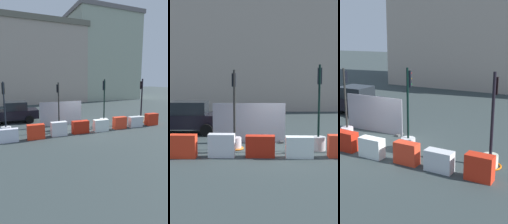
% 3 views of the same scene
% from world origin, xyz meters
% --- Properties ---
extents(ground_plane, '(120.00, 120.00, 0.00)m').
position_xyz_m(ground_plane, '(0.00, 0.00, 0.00)').
color(ground_plane, '#333D3E').
extents(traffic_light_0, '(0.62, 0.62, 3.40)m').
position_xyz_m(traffic_light_0, '(-5.31, 0.12, 0.66)').
color(traffic_light_0, silver).
rests_on(traffic_light_0, ground_plane).
extents(traffic_light_1, '(0.76, 0.76, 3.32)m').
position_xyz_m(traffic_light_1, '(-1.83, 0.09, 0.54)').
color(traffic_light_1, silver).
rests_on(traffic_light_1, ground_plane).
extents(traffic_light_2, '(0.61, 0.61, 3.54)m').
position_xyz_m(traffic_light_2, '(1.66, -0.08, 0.63)').
color(traffic_light_2, silver).
rests_on(traffic_light_2, ground_plane).
extents(traffic_light_3, '(0.87, 0.87, 3.57)m').
position_xyz_m(traffic_light_3, '(5.21, -0.05, 0.67)').
color(traffic_light_3, beige).
rests_on(traffic_light_3, ground_plane).
extents(construction_barrier_0, '(1.09, 0.40, 0.77)m').
position_xyz_m(construction_barrier_0, '(-5.22, -1.39, 0.39)').
color(construction_barrier_0, silver).
rests_on(construction_barrier_0, ground_plane).
extents(construction_barrier_1, '(1.03, 0.47, 0.89)m').
position_xyz_m(construction_barrier_1, '(-3.69, -1.39, 0.44)').
color(construction_barrier_1, red).
rests_on(construction_barrier_1, ground_plane).
extents(construction_barrier_2, '(1.01, 0.48, 0.89)m').
position_xyz_m(construction_barrier_2, '(-2.23, -1.27, 0.45)').
color(construction_barrier_2, silver).
rests_on(construction_barrier_2, ground_plane).
extents(construction_barrier_3, '(1.12, 0.50, 0.83)m').
position_xyz_m(construction_barrier_3, '(-0.76, -1.26, 0.41)').
color(construction_barrier_3, red).
rests_on(construction_barrier_3, ground_plane).
extents(construction_barrier_4, '(1.05, 0.48, 0.81)m').
position_xyz_m(construction_barrier_4, '(0.72, -1.36, 0.40)').
color(construction_barrier_4, white).
rests_on(construction_barrier_4, ground_plane).
extents(construction_barrier_5, '(0.97, 0.46, 0.86)m').
position_xyz_m(construction_barrier_5, '(2.30, -1.28, 0.43)').
color(construction_barrier_5, red).
rests_on(construction_barrier_5, ground_plane).
extents(construction_barrier_6, '(1.06, 0.50, 0.78)m').
position_xyz_m(construction_barrier_6, '(3.68, -1.30, 0.39)').
color(construction_barrier_6, silver).
rests_on(construction_barrier_6, ground_plane).
extents(construction_barrier_7, '(0.97, 0.51, 0.92)m').
position_xyz_m(construction_barrier_7, '(5.19, -1.32, 0.46)').
color(construction_barrier_7, red).
rests_on(construction_barrier_7, ground_plane).
extents(car_black_sedan, '(4.05, 2.17, 1.70)m').
position_xyz_m(car_black_sedan, '(-4.64, 3.93, 0.83)').
color(car_black_sedan, black).
rests_on(car_black_sedan, ground_plane).
extents(building_main_facade, '(16.74, 10.23, 11.91)m').
position_xyz_m(building_main_facade, '(-1.17, 19.39, 5.98)').
color(building_main_facade, '#B3A294').
rests_on(building_main_facade, ground_plane).
extents(building_corner_block, '(11.50, 10.08, 14.81)m').
position_xyz_m(building_corner_block, '(11.54, 19.39, 7.43)').
color(building_corner_block, '#A6B09A').
rests_on(building_corner_block, ground_plane).
extents(site_fence_panel, '(3.33, 0.50, 1.83)m').
position_xyz_m(site_fence_panel, '(-1.25, 1.46, 0.86)').
color(site_fence_panel, '#93949F').
rests_on(site_fence_panel, ground_plane).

